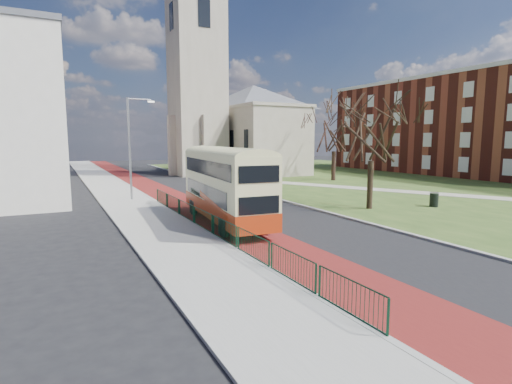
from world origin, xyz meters
TOP-DOWN VIEW (x-y plane):
  - ground at (0.00, 0.00)m, footprint 160.00×160.00m
  - road_carriageway at (1.50, 20.00)m, footprint 9.00×120.00m
  - bus_lane at (-1.20, 20.00)m, footprint 3.40×120.00m
  - pavement_west at (-5.00, 20.00)m, footprint 4.00×120.00m
  - kerb_west at (-3.00, 20.00)m, footprint 0.25×120.00m
  - kerb_east at (6.10, 22.00)m, footprint 0.25×80.00m
  - grass_green at (26.00, 22.00)m, footprint 40.00×80.00m
  - footpath at (20.00, 10.00)m, footprint 18.84×32.82m
  - pedestrian_railing at (-2.95, 4.00)m, footprint 0.07×24.00m
  - gothic_church at (12.56, 38.00)m, footprint 16.38×18.00m
  - brick_terrace at (40.00, 20.00)m, footprint 10.30×44.30m
  - street_block_far at (-14.00, 38.00)m, footprint 10.30×16.30m
  - streetlamp at (-4.35, 18.00)m, footprint 2.13×0.18m
  - bus at (-1.19, 6.47)m, footprint 3.22×10.39m
  - winter_tree_near at (9.75, 6.34)m, footprint 7.40×7.40m
  - winter_tree_far at (19.71, 23.18)m, footprint 7.73×7.73m
  - litter_bin at (14.46, 4.80)m, footprint 0.69×0.69m

SIDE VIEW (x-z plane):
  - ground at x=0.00m, z-range 0.00..0.00m
  - road_carriageway at x=1.50m, z-range 0.00..0.01m
  - bus_lane at x=-1.20m, z-range 0.00..0.01m
  - grass_green at x=26.00m, z-range 0.00..0.04m
  - footpath at x=20.00m, z-range 0.04..0.07m
  - pavement_west at x=-5.00m, z-range 0.00..0.12m
  - kerb_west at x=-3.00m, z-range 0.00..0.13m
  - kerb_east at x=6.10m, z-range 0.00..0.13m
  - pedestrian_railing at x=-2.95m, z-range -0.01..1.11m
  - litter_bin at x=14.46m, z-range 0.04..1.09m
  - bus at x=-1.19m, z-range 0.30..4.58m
  - streetlamp at x=-4.35m, z-range 0.59..8.59m
  - street_block_far at x=-14.00m, z-range 0.01..11.51m
  - winter_tree_near at x=9.75m, z-range 1.71..10.37m
  - winter_tree_far at x=19.71m, z-range 1.73..10.52m
  - brick_terrace at x=40.00m, z-range 0.01..13.51m
  - gothic_church at x=12.56m, z-range -6.87..33.13m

